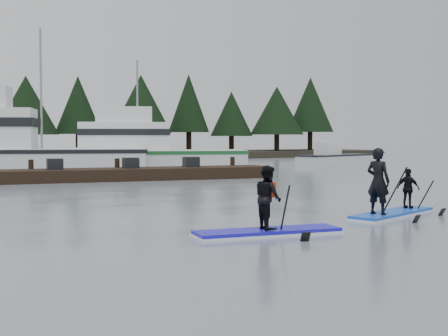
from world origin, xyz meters
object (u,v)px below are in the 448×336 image
fishing_boat_medium (142,157)px  floating_dock (99,175)px  paddleboard_solo (268,210)px  paddleboard_duo (390,193)px

fishing_boat_medium → floating_dock: 14.81m
paddleboard_solo → fishing_boat_medium: bearing=82.3°
floating_dock → paddleboard_duo: 16.40m
paddleboard_solo → paddleboard_duo: (4.40, 1.04, 0.08)m
floating_dock → paddleboard_solo: size_ratio=5.16×
paddleboard_solo → paddleboard_duo: paddleboard_duo is taller
fishing_boat_medium → floating_dock: size_ratio=0.85×
fishing_boat_medium → floating_dock: fishing_boat_medium is taller
floating_dock → paddleboard_solo: (-1.52, -17.19, 0.24)m
floating_dock → fishing_boat_medium: bearing=69.4°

